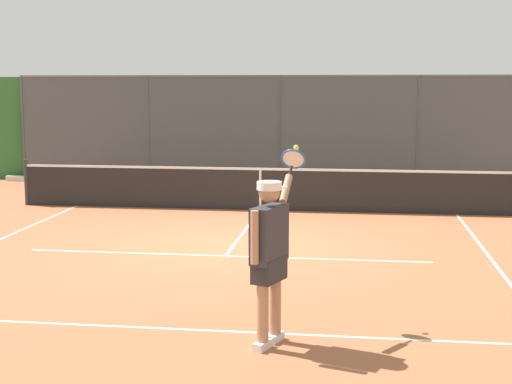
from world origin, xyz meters
The scene contains 6 objects.
ground_plane centered at (0.00, 0.00, 0.00)m, with size 60.00×60.00×0.00m, color #A8603D.
court_line_markings centered at (0.00, 1.26, 0.00)m, with size 8.70×8.21×0.01m.
fence_backdrop centered at (0.00, -8.52, 1.50)m, with size 18.09×1.37×3.07m.
tennis_net centered at (0.00, -3.66, 0.49)m, with size 11.17×0.09×1.07m.
tennis_player centered at (-1.20, 4.88, 1.08)m, with size 0.53×1.45×2.10m.
tennis_ball_by_sideline centered at (-0.45, -1.83, 0.03)m, with size 0.07×0.07×0.07m, color #CCDB33.
Camera 1 is at (-2.09, 12.53, 2.82)m, focal length 51.56 mm.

